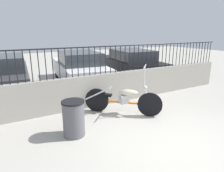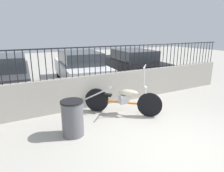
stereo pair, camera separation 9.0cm
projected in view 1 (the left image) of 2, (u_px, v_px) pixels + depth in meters
The scene contains 8 objects.
ground_plane at pixel (173, 145), 4.15m from camera, with size 40.00×40.00×0.00m, color #ADA89E.
low_wall at pixel (108, 88), 6.43m from camera, with size 10.03×0.18×0.99m.
fence_railing at pixel (108, 56), 6.14m from camera, with size 10.03×0.04×0.86m.
motorcycle_orange at pixel (119, 99), 5.62m from camera, with size 1.68×1.59×1.41m.
trash_bin at pixel (74, 118), 4.42m from camera, with size 0.50×0.50×0.82m.
car_dark_grey at pixel (3, 74), 7.55m from camera, with size 2.09×4.37×1.41m.
car_white at pixel (79, 67), 8.86m from camera, with size 2.19×4.65×1.41m.
car_black at pixel (131, 63), 10.23m from camera, with size 2.27×4.68×1.37m.
Camera 1 is at (-2.91, -2.58, 2.29)m, focal length 32.00 mm.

